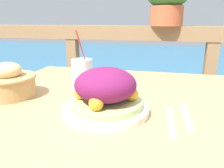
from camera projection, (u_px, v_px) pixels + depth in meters
patio_table at (112, 122)px, 0.82m from camera, size 1.00×0.88×0.73m
railing_fence at (137, 66)px, 1.46m from camera, size 2.80×0.08×0.96m
sea_backdrop at (153, 67)px, 3.94m from camera, size 12.00×4.00×0.34m
salad_plate at (106, 94)px, 0.65m from camera, size 0.26×0.26×0.14m
drink_glass at (82, 74)px, 0.87m from camera, size 0.08×0.09×0.24m
bread_basket at (9, 82)px, 0.79m from camera, size 0.19×0.19×0.13m
fork at (171, 121)px, 0.60m from camera, size 0.02×0.18×0.00m
knife at (186, 116)px, 0.63m from camera, size 0.02×0.18×0.00m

